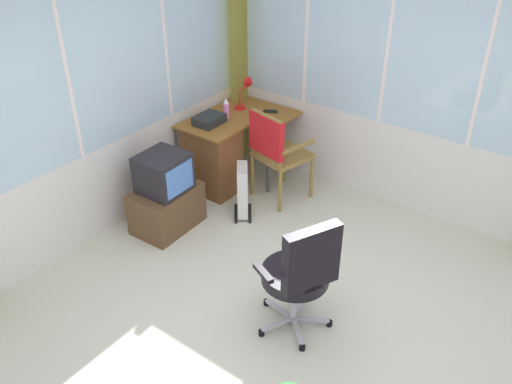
% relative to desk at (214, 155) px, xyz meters
% --- Properties ---
extents(ground, '(5.41, 5.37, 0.06)m').
position_rel_desk_xyz_m(ground, '(-1.35, -1.85, -0.43)').
color(ground, beige).
extents(north_window_panel, '(4.41, 0.07, 2.74)m').
position_rel_desk_xyz_m(north_window_panel, '(-1.35, 0.36, 0.97)').
color(north_window_panel, silver).
rests_on(north_window_panel, ground).
extents(east_window_panel, '(0.07, 4.37, 2.74)m').
position_rel_desk_xyz_m(east_window_panel, '(0.89, -1.85, 0.97)').
color(east_window_panel, silver).
rests_on(east_window_panel, ground).
extents(curtain_corner, '(0.28, 0.09, 2.64)m').
position_rel_desk_xyz_m(curtain_corner, '(0.76, 0.23, 0.92)').
color(curtain_corner, olive).
rests_on(curtain_corner, ground).
extents(desk, '(1.11, 0.86, 0.74)m').
position_rel_desk_xyz_m(desk, '(0.00, 0.00, 0.00)').
color(desk, brown).
rests_on(desk, ground).
extents(desk_lamp, '(0.23, 0.20, 0.34)m').
position_rel_desk_xyz_m(desk_lamp, '(0.58, -0.01, 0.56)').
color(desk_lamp, red).
rests_on(desk_lamp, desk).
extents(tv_remote, '(0.11, 0.15, 0.02)m').
position_rel_desk_xyz_m(tv_remote, '(0.61, -0.29, 0.36)').
color(tv_remote, black).
rests_on(tv_remote, desk).
extents(spray_bottle, '(0.06, 0.06, 0.22)m').
position_rel_desk_xyz_m(spray_bottle, '(0.22, 0.00, 0.45)').
color(spray_bottle, pink).
rests_on(spray_bottle, desk).
extents(paper_tray, '(0.30, 0.24, 0.09)m').
position_rel_desk_xyz_m(paper_tray, '(0.00, 0.05, 0.39)').
color(paper_tray, '#232829').
rests_on(paper_tray, desk).
extents(wooden_armchair, '(0.59, 0.58, 0.99)m').
position_rel_desk_xyz_m(wooden_armchair, '(0.17, -0.64, 0.23)').
color(wooden_armchair, olive).
rests_on(wooden_armchair, ground).
extents(office_chair, '(0.63, 0.60, 1.00)m').
position_rel_desk_xyz_m(office_chair, '(-1.22, -1.85, 0.18)').
color(office_chair, '#B7B7BF').
rests_on(office_chair, ground).
extents(tv_on_stand, '(0.65, 0.46, 0.78)m').
position_rel_desk_xyz_m(tv_on_stand, '(-0.83, -0.10, -0.05)').
color(tv_on_stand, brown).
rests_on(tv_on_stand, ground).
extents(space_heater, '(0.35, 0.33, 0.55)m').
position_rel_desk_xyz_m(space_heater, '(-0.22, -0.55, -0.12)').
color(space_heater, silver).
rests_on(space_heater, ground).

